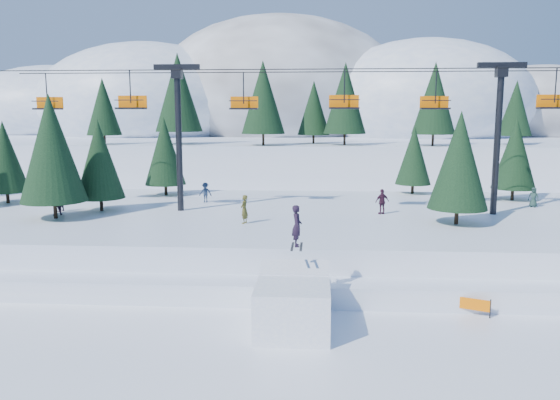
# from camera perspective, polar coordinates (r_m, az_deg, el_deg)

# --- Properties ---
(ground) EXTENTS (160.00, 160.00, 0.00)m
(ground) POSITION_cam_1_polar(r_m,az_deg,el_deg) (22.20, 1.68, -15.86)
(ground) COLOR white
(ground) RESTS_ON ground
(mid_shelf) EXTENTS (70.00, 22.00, 2.50)m
(mid_shelf) POSITION_cam_1_polar(r_m,az_deg,el_deg) (39.00, 2.68, -3.05)
(mid_shelf) COLOR white
(mid_shelf) RESTS_ON ground
(berm) EXTENTS (70.00, 6.00, 1.10)m
(berm) POSITION_cam_1_polar(r_m,az_deg,el_deg) (29.49, 2.28, -8.38)
(berm) COLOR white
(berm) RESTS_ON ground
(mountain_ridge) EXTENTS (119.00, 60.21, 26.46)m
(mountain_ridge) POSITION_cam_1_polar(r_m,az_deg,el_deg) (93.68, 0.26, 9.05)
(mountain_ridge) COLOR white
(mountain_ridge) RESTS_ON ground
(jump_kicker) EXTENTS (3.17, 4.38, 5.27)m
(jump_kicker) POSITION_cam_1_polar(r_m,az_deg,el_deg) (24.19, 1.38, -10.64)
(jump_kicker) COLOR white
(jump_kicker) RESTS_ON ground
(chairlift) EXTENTS (46.00, 3.21, 10.28)m
(chairlift) POSITION_cam_1_polar(r_m,az_deg,el_deg) (38.21, 4.39, 8.88)
(chairlift) COLOR black
(chairlift) RESTS_ON mid_shelf
(conifer_stand) EXTENTS (61.37, 17.14, 8.46)m
(conifer_stand) POSITION_cam_1_polar(r_m,az_deg,el_deg) (39.10, 6.14, 4.91)
(conifer_stand) COLOR black
(conifer_stand) RESTS_ON mid_shelf
(distant_skiers) EXTENTS (35.22, 8.95, 1.82)m
(distant_skiers) POSITION_cam_1_polar(r_m,az_deg,el_deg) (39.00, -5.70, 0.01)
(distant_skiers) COLOR #432847
(distant_skiers) RESTS_ON mid_shelf
(banner_near) EXTENTS (2.65, 1.13, 0.90)m
(banner_near) POSITION_cam_1_polar(r_m,az_deg,el_deg) (27.51, 18.18, -10.13)
(banner_near) COLOR black
(banner_near) RESTS_ON ground
(banner_far) EXTENTS (2.83, 0.44, 0.90)m
(banner_far) POSITION_cam_1_polar(r_m,az_deg,el_deg) (28.93, 26.29, -9.68)
(banner_far) COLOR black
(banner_far) RESTS_ON ground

